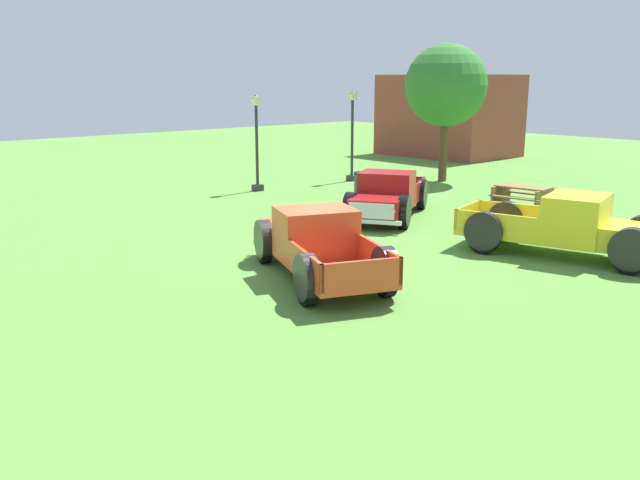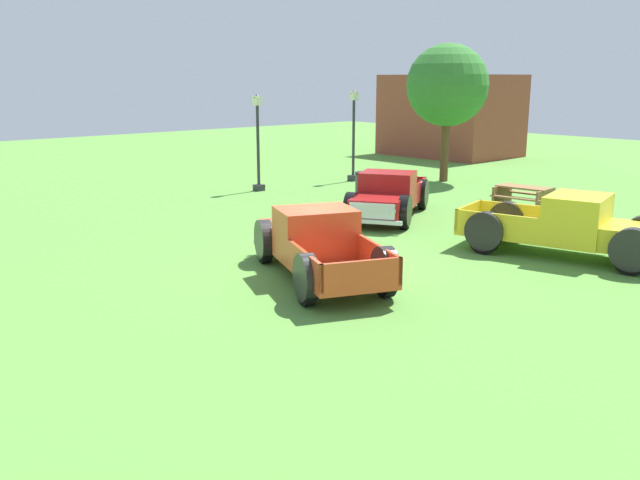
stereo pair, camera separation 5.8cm
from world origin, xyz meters
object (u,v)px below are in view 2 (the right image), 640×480
object	(u,v)px
trash_can	(363,184)
pickup_truck_foreground	(315,243)
pickup_truck_behind_right	(579,228)
lamp_post_near	(258,141)
picnic_table	(523,195)
pickup_truck_behind_left	(387,197)
oak_tree_west	(447,86)
lamp_post_far	(354,134)

from	to	relation	value
trash_can	pickup_truck_foreground	bearing A→B (deg)	-51.12
pickup_truck_behind_right	lamp_post_near	bearing A→B (deg)	178.58
picnic_table	pickup_truck_behind_left	bearing A→B (deg)	-111.60
oak_tree_west	picnic_table	bearing A→B (deg)	-27.71
pickup_truck_foreground	oak_tree_west	bearing A→B (deg)	117.39
lamp_post_near	trash_can	xyz separation A→B (m)	(3.78, 2.13, -1.53)
pickup_truck_foreground	pickup_truck_behind_left	size ratio (longest dim) A/B	1.04
pickup_truck_behind_left	lamp_post_far	distance (m)	8.50
trash_can	lamp_post_near	bearing A→B (deg)	-150.63
pickup_truck_behind_right	trash_can	distance (m)	10.37
pickup_truck_behind_left	picnic_table	bearing A→B (deg)	68.40
lamp_post_far	pickup_truck_behind_left	bearing A→B (deg)	-37.03
pickup_truck_foreground	pickup_truck_behind_right	distance (m)	6.77
pickup_truck_behind_right	picnic_table	size ratio (longest dim) A/B	2.83
pickup_truck_foreground	oak_tree_west	distance (m)	16.02
picnic_table	oak_tree_west	bearing A→B (deg)	152.29
pickup_truck_foreground	picnic_table	size ratio (longest dim) A/B	2.76
pickup_truck_behind_left	trash_can	bearing A→B (deg)	145.23
pickup_truck_behind_right	picnic_table	xyz separation A→B (m)	(-4.61, 4.90, -0.27)
trash_can	oak_tree_west	xyz separation A→B (m)	(-0.45, 5.53, 3.64)
pickup_truck_behind_left	picnic_table	distance (m)	5.25
lamp_post_near	pickup_truck_behind_right	bearing A→B (deg)	-1.42
pickup_truck_behind_right	lamp_post_far	world-z (taller)	lamp_post_far
lamp_post_far	oak_tree_west	bearing A→B (deg)	47.11
pickup_truck_foreground	lamp_post_far	xyz separation A→B (m)	(-9.92, 10.98, 1.32)
pickup_truck_behind_right	picnic_table	bearing A→B (deg)	133.28
trash_can	oak_tree_west	distance (m)	6.64
pickup_truck_behind_left	oak_tree_west	xyz separation A→B (m)	(-3.98, 7.98, 3.39)
pickup_truck_foreground	pickup_truck_behind_right	world-z (taller)	pickup_truck_behind_right
picnic_table	pickup_truck_behind_right	bearing A→B (deg)	-46.72
pickup_truck_behind_left	lamp_post_near	distance (m)	7.43
lamp_post_far	picnic_table	xyz separation A→B (m)	(8.63, -0.18, -1.57)
picnic_table	oak_tree_west	size ratio (longest dim) A/B	0.33
lamp_post_far	picnic_table	bearing A→B (deg)	-1.19
pickup_truck_foreground	picnic_table	bearing A→B (deg)	96.82
pickup_truck_behind_right	trash_can	size ratio (longest dim) A/B	5.85
pickup_truck_behind_left	oak_tree_west	size ratio (longest dim) A/B	0.88
pickup_truck_foreground	lamp_post_near	size ratio (longest dim) A/B	1.42
lamp_post_near	picnic_table	bearing A→B (deg)	26.24
lamp_post_far	trash_can	distance (m)	4.40
pickup_truck_behind_right	pickup_truck_behind_left	bearing A→B (deg)	179.82
lamp_post_near	lamp_post_far	distance (m)	4.77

